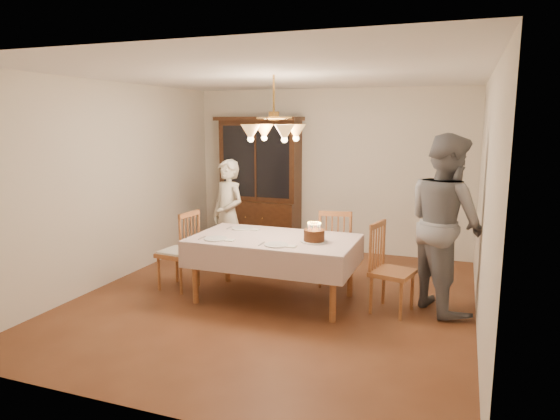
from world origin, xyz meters
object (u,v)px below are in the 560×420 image
at_px(elderly_woman, 228,216).
at_px(birthday_cake, 314,236).
at_px(dining_table, 274,244).
at_px(chair_far_side, 336,251).
at_px(china_hutch, 260,186).

xyz_separation_m(elderly_woman, birthday_cake, (1.53, -0.94, 0.04)).
bearing_deg(birthday_cake, dining_table, 174.46).
relative_size(chair_far_side, birthday_cake, 3.33).
distance_m(elderly_woman, birthday_cake, 1.79).
bearing_deg(dining_table, chair_far_side, 55.19).
distance_m(chair_far_side, birthday_cake, 0.92).
bearing_deg(elderly_woman, birthday_cake, -4.67).
height_order(dining_table, chair_far_side, chair_far_side).
bearing_deg(china_hutch, dining_table, -63.78).
relative_size(china_hutch, birthday_cake, 7.20).
bearing_deg(birthday_cake, china_hutch, 124.95).
distance_m(dining_table, elderly_woman, 1.36).
bearing_deg(birthday_cake, elderly_woman, 148.48).
bearing_deg(elderly_woman, china_hutch, 120.34).
relative_size(dining_table, chair_far_side, 1.90).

